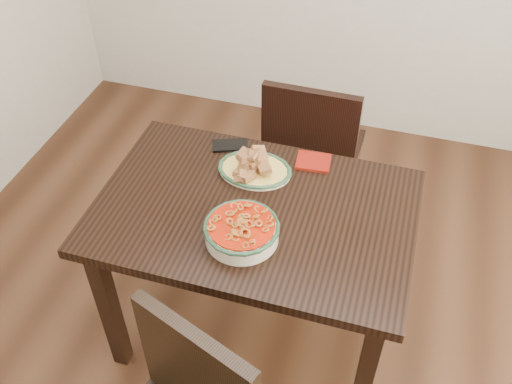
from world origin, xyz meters
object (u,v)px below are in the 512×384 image
(chair_far, at_px, (312,150))
(smartphone, at_px, (230,145))
(dining_table, at_px, (254,229))
(noodle_bowl, at_px, (242,229))
(fish_plate, at_px, (255,163))

(chair_far, distance_m, smartphone, 0.53)
(chair_far, bearing_deg, dining_table, 84.81)
(dining_table, bearing_deg, smartphone, 122.38)
(noodle_bowl, distance_m, smartphone, 0.50)
(smartphone, bearing_deg, chair_far, 33.61)
(chair_far, relative_size, noodle_bowl, 3.47)
(fish_plate, height_order, smartphone, fish_plate)
(fish_plate, distance_m, noodle_bowl, 0.34)
(dining_table, height_order, chair_far, chair_far)
(chair_far, relative_size, smartphone, 6.38)
(fish_plate, bearing_deg, dining_table, -73.50)
(fish_plate, xyz_separation_m, noodle_bowl, (0.06, -0.33, -0.00))
(chair_far, xyz_separation_m, smartphone, (-0.27, -0.38, 0.26))
(dining_table, relative_size, chair_far, 1.27)
(chair_far, bearing_deg, fish_plate, 76.67)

